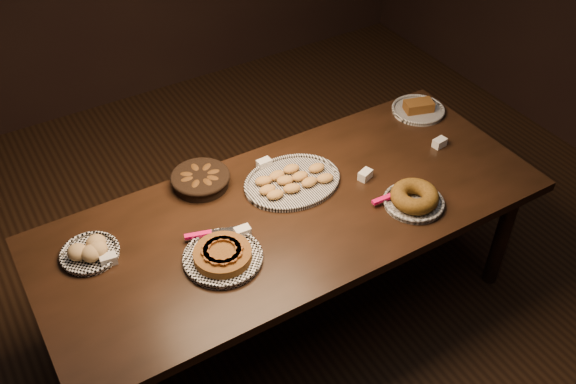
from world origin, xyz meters
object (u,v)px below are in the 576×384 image
apple_tart_plate (223,256)px  bundt_cake_plate (414,198)px  buffet_table (294,221)px  madeleine_platter (292,181)px

apple_tart_plate → bundt_cake_plate: bearing=11.4°
buffet_table → madeleine_platter: size_ratio=4.92×
buffet_table → bundt_cake_plate: bundt_cake_plate is taller
buffet_table → bundt_cake_plate: (0.50, -0.26, 0.11)m
buffet_table → apple_tart_plate: 0.45m
buffet_table → bundt_cake_plate: 0.57m
buffet_table → madeleine_platter: madeleine_platter is taller
apple_tart_plate → bundt_cake_plate: 0.94m
madeleine_platter → bundt_cake_plate: 0.59m
bundt_cake_plate → madeleine_platter: bearing=111.4°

